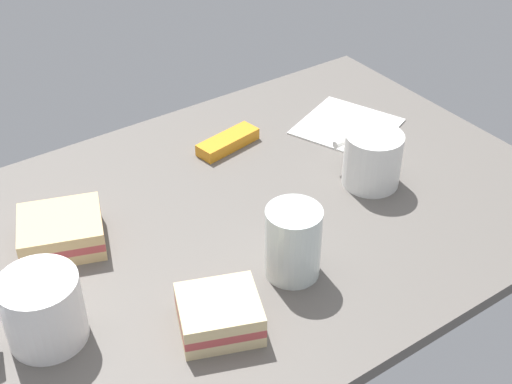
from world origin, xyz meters
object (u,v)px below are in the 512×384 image
at_px(sandwich_main, 61,232).
at_px(snack_bar, 228,142).
at_px(sandwich_side, 219,314).
at_px(coffee_mug_black, 43,309).
at_px(glass_of_milk, 293,246).
at_px(paper_napkin, 347,126).
at_px(coffee_mug_milky, 372,158).

distance_m(sandwich_main, snack_bar, 0.33).
bearing_deg(sandwich_main, sandwich_side, 110.46).
distance_m(coffee_mug_black, glass_of_milk, 0.31).
xyz_separation_m(glass_of_milk, snack_bar, (-0.10, -0.30, -0.03)).
distance_m(sandwich_side, paper_napkin, 0.51).
distance_m(coffee_mug_milky, paper_napkin, 0.17).
distance_m(coffee_mug_black, sandwich_main, 0.17).
bearing_deg(paper_napkin, coffee_mug_black, 15.26).
xyz_separation_m(sandwich_main, snack_bar, (-0.32, -0.08, -0.01)).
bearing_deg(sandwich_side, sandwich_main, -69.54).
height_order(coffee_mug_black, snack_bar, coffee_mug_black).
distance_m(coffee_mug_milky, sandwich_main, 0.47).
relative_size(sandwich_main, sandwich_side, 1.15).
distance_m(coffee_mug_black, sandwich_side, 0.20).
xyz_separation_m(sandwich_main, paper_napkin, (-0.53, -0.02, -0.02)).
relative_size(sandwich_side, snack_bar, 1.08).
bearing_deg(glass_of_milk, snack_bar, -107.53).
height_order(sandwich_main, glass_of_milk, glass_of_milk).
xyz_separation_m(coffee_mug_milky, snack_bar, (0.13, -0.21, -0.03)).
height_order(coffee_mug_black, sandwich_main, coffee_mug_black).
bearing_deg(snack_bar, sandwich_side, 45.70).
height_order(coffee_mug_milky, sandwich_side, coffee_mug_milky).
bearing_deg(glass_of_milk, paper_napkin, -141.56).
xyz_separation_m(sandwich_main, sandwich_side, (-0.09, 0.25, -0.00)).
distance_m(snack_bar, paper_napkin, 0.22).
xyz_separation_m(coffee_mug_black, sandwich_side, (-0.17, 0.10, -0.02)).
relative_size(glass_of_milk, paper_napkin, 0.66).
relative_size(coffee_mug_black, glass_of_milk, 1.19).
bearing_deg(coffee_mug_black, sandwich_main, -117.92).
bearing_deg(coffee_mug_milky, paper_napkin, -118.68).
xyz_separation_m(coffee_mug_black, glass_of_milk, (-0.30, 0.07, -0.00)).
bearing_deg(snack_bar, glass_of_milk, 62.42).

